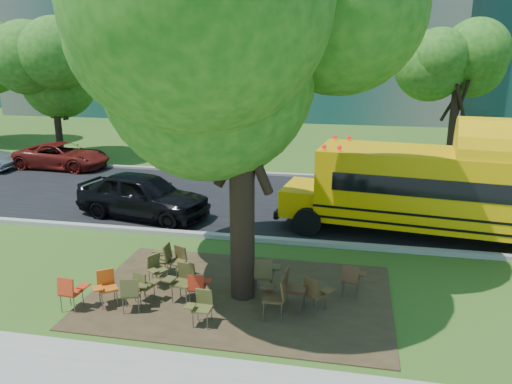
% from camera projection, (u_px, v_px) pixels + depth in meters
% --- Properties ---
extents(ground, '(160.00, 160.00, 0.00)m').
position_uv_depth(ground, '(205.00, 283.00, 12.42)').
color(ground, '#31571B').
rests_on(ground, ground).
extents(dirt_patch, '(7.00, 4.50, 0.03)m').
position_uv_depth(dirt_patch, '(239.00, 295.00, 11.75)').
color(dirt_patch, '#382819').
rests_on(dirt_patch, ground).
extents(asphalt_road, '(80.00, 8.00, 0.04)m').
position_uv_depth(asphalt_road, '(258.00, 201.00, 19.01)').
color(asphalt_road, black).
rests_on(asphalt_road, ground).
extents(kerb_near, '(80.00, 0.25, 0.14)m').
position_uv_depth(kerb_near, '(233.00, 237.00, 15.23)').
color(kerb_near, gray).
rests_on(kerb_near, ground).
extents(kerb_far, '(80.00, 0.25, 0.14)m').
position_uv_depth(kerb_far, '(275.00, 174.00, 22.86)').
color(kerb_far, gray).
rests_on(kerb_far, ground).
extents(bg_tree_0, '(5.20, 5.20, 7.18)m').
position_uv_depth(bg_tree_0, '(52.00, 70.00, 25.66)').
color(bg_tree_0, black).
rests_on(bg_tree_0, ground).
extents(bg_tree_2, '(4.80, 4.80, 6.62)m').
position_uv_depth(bg_tree_2, '(200.00, 75.00, 27.27)').
color(bg_tree_2, black).
rests_on(bg_tree_2, ground).
extents(bg_tree_3, '(5.60, 5.60, 7.84)m').
position_uv_depth(bg_tree_3, '(460.00, 62.00, 22.73)').
color(bg_tree_3, black).
rests_on(bg_tree_3, ground).
extents(main_tree, '(7.20, 7.20, 9.48)m').
position_uv_depth(main_tree, '(241.00, 35.00, 10.11)').
color(main_tree, black).
rests_on(main_tree, ground).
extents(school_bus, '(11.26, 3.78, 2.70)m').
position_uv_depth(school_bus, '(485.00, 193.00, 14.54)').
color(school_bus, '#DCA306').
rests_on(school_bus, ground).
extents(chair_0, '(0.57, 0.49, 0.84)m').
position_uv_depth(chair_0, '(70.00, 290.00, 10.93)').
color(chair_0, red).
rests_on(chair_0, ground).
extents(chair_1, '(0.60, 0.47, 0.77)m').
position_uv_depth(chair_1, '(144.00, 284.00, 11.30)').
color(chair_1, '#46431E').
rests_on(chair_1, ground).
extents(chair_2, '(0.58, 0.62, 0.85)m').
position_uv_depth(chair_2, '(132.00, 291.00, 10.87)').
color(chair_2, '#47431F').
rests_on(chair_2, ground).
extents(chair_3, '(0.68, 0.54, 0.92)m').
position_uv_depth(chair_3, '(183.00, 278.00, 11.35)').
color(chair_3, '#49451F').
rests_on(chair_3, ground).
extents(chair_4, '(0.52, 0.53, 0.78)m').
position_uv_depth(chair_4, '(198.00, 285.00, 11.23)').
color(chair_4, '#A82611').
rests_on(chair_4, ground).
extents(chair_5, '(0.51, 0.46, 0.79)m').
position_uv_depth(chair_5, '(202.00, 304.00, 10.38)').
color(chair_5, brown).
rests_on(chair_5, ground).
extents(chair_6, '(0.59, 0.63, 0.97)m').
position_uv_depth(chair_6, '(277.00, 293.00, 10.61)').
color(chair_6, '#442C18').
rests_on(chair_6, ground).
extents(chair_7, '(0.70, 0.55, 0.82)m').
position_uv_depth(chair_7, '(315.00, 291.00, 10.89)').
color(chair_7, '#4E351B').
rests_on(chair_7, ground).
extents(chair_8, '(0.53, 0.58, 0.90)m').
position_uv_depth(chair_8, '(163.00, 256.00, 12.62)').
color(chair_8, '#4C4921').
rests_on(chair_8, ground).
extents(chair_9, '(0.66, 0.52, 0.81)m').
position_uv_depth(chair_9, '(177.00, 258.00, 12.63)').
color(chair_9, brown).
rests_on(chair_9, ground).
extents(chair_10, '(0.53, 0.67, 0.79)m').
position_uv_depth(chair_10, '(156.00, 267.00, 12.14)').
color(chair_10, brown).
rests_on(chair_10, ground).
extents(chair_11, '(0.64, 0.62, 0.97)m').
position_uv_depth(chair_11, '(265.00, 272.00, 11.63)').
color(chair_11, '#483E1F').
rests_on(chair_11, ground).
extents(chair_12, '(0.57, 0.67, 0.96)m').
position_uv_depth(chair_12, '(291.00, 285.00, 11.00)').
color(chair_12, '#492E1A').
rests_on(chair_12, ground).
extents(chair_13, '(0.58, 0.49, 0.83)m').
position_uv_depth(chair_13, '(352.00, 277.00, 11.56)').
color(chair_13, '#4E301C').
rests_on(chair_13, ground).
extents(chair_14, '(0.56, 0.71, 0.84)m').
position_uv_depth(chair_14, '(106.00, 284.00, 11.19)').
color(chair_14, '#CC5815').
rests_on(chair_14, ground).
extents(black_car, '(4.93, 2.75, 1.59)m').
position_uv_depth(black_car, '(143.00, 195.00, 17.03)').
color(black_car, black).
rests_on(black_car, ground).
extents(bg_car_red, '(4.68, 2.39, 1.26)m').
position_uv_depth(bg_car_red, '(62.00, 156.00, 24.11)').
color(bg_car_red, '#58120F').
rests_on(bg_car_red, ground).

